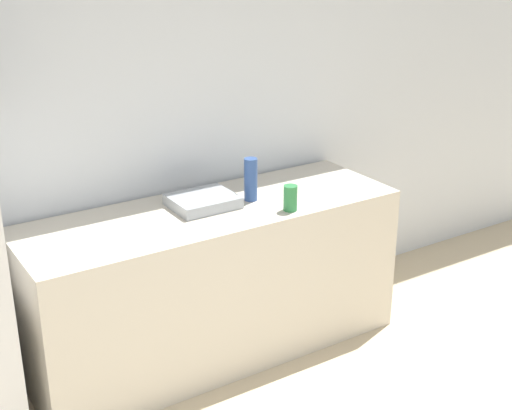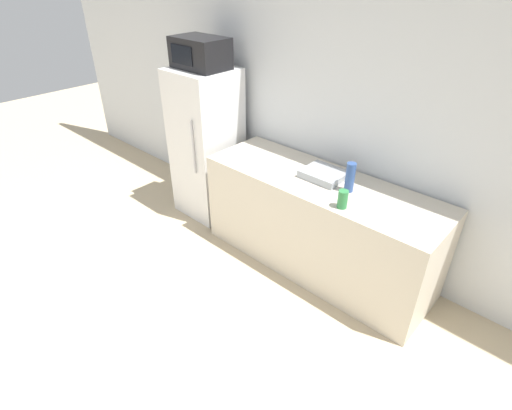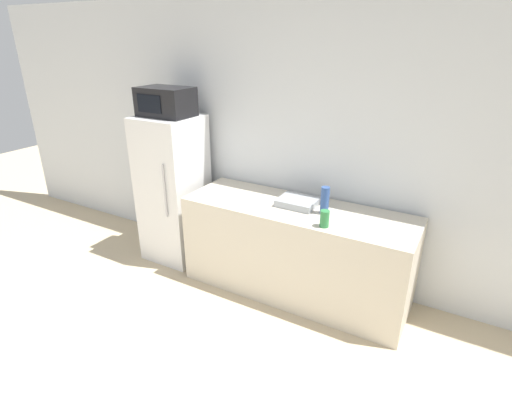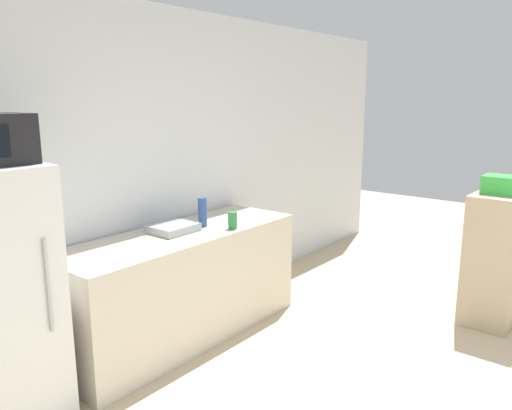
% 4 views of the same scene
% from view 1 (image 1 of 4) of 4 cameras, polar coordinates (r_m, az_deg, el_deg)
% --- Properties ---
extents(wall_back, '(8.00, 0.06, 2.60)m').
position_cam_1_polar(wall_back, '(3.87, -9.98, 6.82)').
color(wall_back, silver).
rests_on(wall_back, ground_plane).
extents(counter, '(2.06, 0.68, 0.86)m').
position_cam_1_polar(counter, '(3.95, -3.45, -6.10)').
color(counter, beige).
rests_on(counter, ground_plane).
extents(sink_basin, '(0.34, 0.29, 0.06)m').
position_cam_1_polar(sink_basin, '(3.79, -4.28, 0.31)').
color(sink_basin, '#9EA3A8').
rests_on(sink_basin, counter).
extents(bottle_tall, '(0.07, 0.07, 0.24)m').
position_cam_1_polar(bottle_tall, '(3.85, -0.42, 2.06)').
color(bottle_tall, '#2D4C8C').
rests_on(bottle_tall, counter).
extents(bottle_short, '(0.07, 0.07, 0.14)m').
position_cam_1_polar(bottle_short, '(3.72, 2.77, 0.56)').
color(bottle_short, '#2D7F42').
rests_on(bottle_short, counter).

